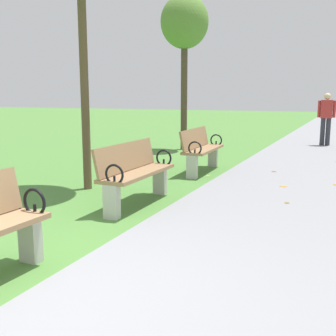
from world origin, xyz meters
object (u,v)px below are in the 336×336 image
object	(u,v)px
pedestrian_walking	(326,116)
tree_2	(185,25)
park_bench_2	(135,172)
park_bench_3	(201,149)

from	to	relation	value
pedestrian_walking	tree_2	bearing A→B (deg)	-145.87
park_bench_2	park_bench_3	xyz separation A→B (m)	(0.00, 2.86, 0.00)
park_bench_3	tree_2	distance (m)	4.75
park_bench_2	pedestrian_walking	bearing A→B (deg)	76.55
tree_2	pedestrian_walking	distance (m)	5.22
park_bench_3	pedestrian_walking	xyz separation A→B (m)	(2.07, 5.78, 0.44)
park_bench_3	pedestrian_walking	distance (m)	6.16
park_bench_2	tree_2	bearing A→B (deg)	105.40
park_bench_3	park_bench_2	bearing A→B (deg)	-90.00
tree_2	pedestrian_walking	world-z (taller)	tree_2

